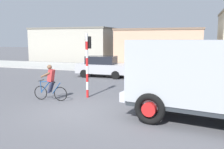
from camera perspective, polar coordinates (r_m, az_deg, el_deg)
name	(u,v)px	position (r m, az deg, el deg)	size (l,w,h in m)	color
ground_plane	(78,111)	(10.17, -8.05, -8.51)	(120.00, 120.00, 0.00)	#56565B
sidewalk_far	(144,69)	(22.98, 7.55, 1.21)	(80.00, 5.00, 0.16)	#ADADA8
truck_foreground	(205,75)	(9.20, 20.95, -0.14)	(5.74, 3.46, 2.90)	#B2B7BC
cyclist	(50,83)	(11.99, -14.22, -1.85)	(1.73, 0.50, 1.72)	black
traffic_light_pole	(88,56)	(12.18, -5.73, 4.24)	(0.24, 0.43, 3.20)	red
car_red_near	(157,68)	(17.85, 10.51, 1.44)	(4.05, 1.98, 1.60)	#234C9E
car_white_mid	(103,66)	(18.87, -2.19, 1.95)	(4.05, 1.97, 1.60)	#B7B7BC
car_far_side	(203,73)	(16.35, 20.55, 0.41)	(4.17, 2.23, 1.60)	#234C9E
building_corner_left	(75,44)	(33.42, -8.60, 7.00)	(10.61, 6.30, 4.30)	#B2AD9E
building_mid_block	(160,47)	(28.48, 11.06, 6.40)	(9.36, 6.07, 4.00)	tan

